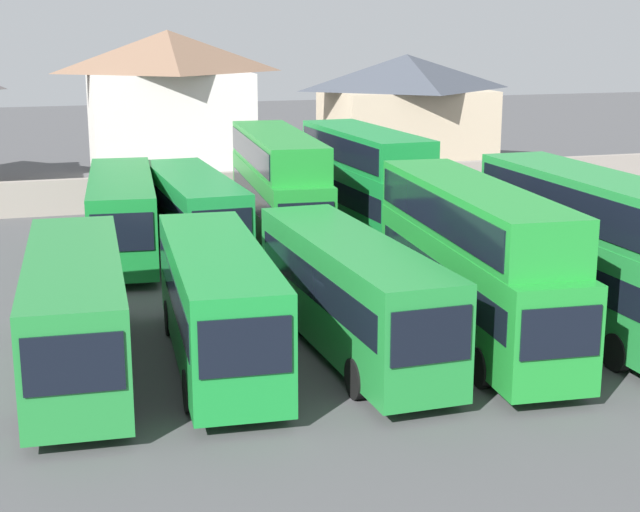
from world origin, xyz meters
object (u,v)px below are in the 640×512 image
object	(u,v)px
bus_5	(590,245)
bus_9	(366,179)
bus_2	(218,299)
bus_4	(473,255)
bus_3	(351,289)
bus_7	(194,209)
house_terrace_centre	(170,103)
house_terrace_right	(406,111)
bus_8	(279,184)
bus_6	(122,212)
bus_1	(75,308)

from	to	relation	value
bus_5	bus_9	world-z (taller)	bus_5
bus_5	bus_2	bearing A→B (deg)	-92.04
bus_4	bus_3	bearing A→B (deg)	-85.58
bus_3	bus_2	bearing A→B (deg)	-92.63
bus_7	house_terrace_centre	size ratio (longest dim) A/B	1.05
house_terrace_right	bus_8	bearing A→B (deg)	-124.72
bus_6	house_terrace_centre	distance (m)	21.49
bus_6	bus_7	size ratio (longest dim) A/B	1.04
bus_2	bus_7	size ratio (longest dim) A/B	0.98
bus_3	bus_5	bearing A→B (deg)	86.57
bus_4	bus_5	distance (m)	3.90
bus_9	bus_4	bearing A→B (deg)	-9.49
bus_3	bus_8	world-z (taller)	bus_8
bus_6	bus_9	size ratio (longest dim) A/B	1.08
bus_1	bus_2	size ratio (longest dim) A/B	1.06
bus_1	house_terrace_centre	bearing A→B (deg)	170.60
bus_1	bus_3	distance (m)	7.89
bus_2	house_terrace_right	xyz separation A→B (m)	(18.58, 33.24, 1.81)
bus_8	bus_9	size ratio (longest dim) A/B	1.12
bus_4	house_terrace_centre	world-z (taller)	house_terrace_centre
bus_1	bus_9	size ratio (longest dim) A/B	1.08
bus_7	bus_9	xyz separation A→B (m)	(7.80, 0.47, 0.86)
bus_7	bus_9	size ratio (longest dim) A/B	1.03
bus_2	bus_8	bearing A→B (deg)	162.78
bus_4	bus_8	size ratio (longest dim) A/B	1.03
bus_4	bus_9	distance (m)	14.35
bus_5	house_terrace_centre	bearing A→B (deg)	-167.73
bus_9	house_terrace_centre	xyz separation A→B (m)	(-5.89, 20.21, 1.82)
bus_4	house_terrace_right	bearing A→B (deg)	165.84
bus_2	bus_3	size ratio (longest dim) A/B	0.93
bus_3	bus_9	distance (m)	15.32
bus_1	bus_4	size ratio (longest dim) A/B	0.93
bus_4	house_terrace_centre	bearing A→B (deg)	-169.02
bus_9	house_terrace_centre	distance (m)	21.13
bus_1	bus_4	distance (m)	11.82
house_terrace_centre	bus_1	bearing A→B (deg)	-102.22
bus_9	house_terrace_right	distance (m)	21.10
bus_2	bus_8	xyz separation A→B (m)	(5.27, 14.04, 0.79)
bus_2	bus_4	xyz separation A→B (m)	(7.87, 0.02, 0.75)
bus_2	bus_7	bearing A→B (deg)	176.95
bus_3	house_terrace_centre	distance (m)	34.64
house_terrace_centre	bus_7	bearing A→B (deg)	-95.29
bus_5	bus_8	distance (m)	15.63
bus_2	bus_3	distance (m)	3.96
bus_8	bus_9	bearing A→B (deg)	97.30
bus_9	house_terrace_right	world-z (taller)	house_terrace_right
bus_1	bus_3	size ratio (longest dim) A/B	0.99
bus_3	bus_4	size ratio (longest dim) A/B	0.94
bus_6	bus_9	bearing A→B (deg)	97.84
bus_1	bus_6	bearing A→B (deg)	172.30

